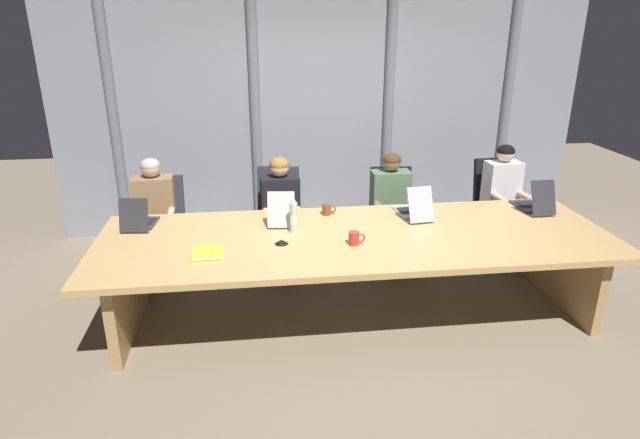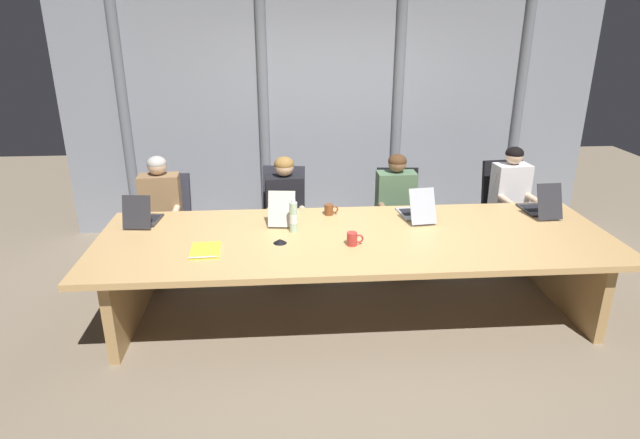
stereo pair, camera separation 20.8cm
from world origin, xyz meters
TOP-DOWN VIEW (x-y plane):
  - ground_plane at (0.00, 0.00)m, footprint 12.06×12.06m
  - conference_table at (0.00, 0.00)m, footprint 4.23×1.43m
  - curtain_backdrop at (-0.00, 2.11)m, footprint 6.03×0.17m
  - laptop_left_end at (-1.81, 0.41)m, footprint 0.28×0.40m
  - laptop_left_mid at (-0.59, 0.39)m, footprint 0.28×0.45m
  - laptop_center at (0.59, 0.39)m, footprint 0.27×0.49m
  - laptop_right_mid at (1.75, 0.41)m, footprint 0.24×0.47m
  - office_chair_left_end at (-1.77, 1.15)m, footprint 0.60×0.60m
  - office_chair_left_mid at (-0.60, 1.16)m, footprint 0.60×0.61m
  - office_chair_center at (0.61, 1.15)m, footprint 0.60×0.60m
  - office_chair_right_mid at (1.78, 1.16)m, footprint 0.60×0.60m
  - person_left_end at (-1.79, 0.99)m, footprint 0.42×0.56m
  - person_left_mid at (-0.56, 0.99)m, footprint 0.41×0.56m
  - person_center at (0.56, 0.99)m, footprint 0.40×0.55m
  - person_right_mid at (1.76, 0.99)m, footprint 0.39×0.56m
  - water_bottle_primary at (-0.51, 0.13)m, footprint 0.07×0.07m
  - coffee_mug_near at (-0.05, -0.19)m, footprint 0.13×0.08m
  - coffee_mug_far at (-0.17, 0.52)m, footprint 0.13×0.08m
  - conference_mic_left_side at (-0.62, -0.10)m, footprint 0.11×0.11m
  - spiral_notepad at (-1.20, -0.23)m, footprint 0.23×0.32m

SIDE VIEW (x-z plane):
  - ground_plane at x=0.00m, z-range 0.00..0.00m
  - office_chair_left_end at x=-1.77m, z-range -0.11..0.81m
  - office_chair_center at x=0.61m, z-range -0.11..0.82m
  - office_chair_left_mid at x=-0.60m, z-range -0.12..0.86m
  - office_chair_right_mid at x=1.78m, z-range -0.12..0.87m
  - conference_table at x=0.00m, z-range 0.23..0.96m
  - person_center at x=0.56m, z-range 0.08..1.22m
  - person_left_mid at x=-0.56m, z-range 0.08..1.22m
  - person_left_end at x=-1.79m, z-range 0.08..1.25m
  - person_right_mid at x=1.76m, z-range 0.07..1.27m
  - spiral_notepad at x=-1.20m, z-range 0.73..0.75m
  - conference_mic_left_side at x=-0.62m, z-range 0.73..0.76m
  - coffee_mug_far at x=-0.17m, z-range 0.73..0.83m
  - coffee_mug_near at x=-0.05m, z-range 0.73..0.84m
  - laptop_left_end at x=-1.81m, z-range 0.64..0.93m
  - laptop_center at x=0.59m, z-range 0.64..0.94m
  - laptop_left_mid at x=-0.59m, z-range 0.63..0.94m
  - laptop_right_mid at x=1.75m, z-range 0.63..0.95m
  - water_bottle_primary at x=-0.51m, z-range 0.72..1.00m
  - curtain_backdrop at x=0.00m, z-range 0.00..2.88m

